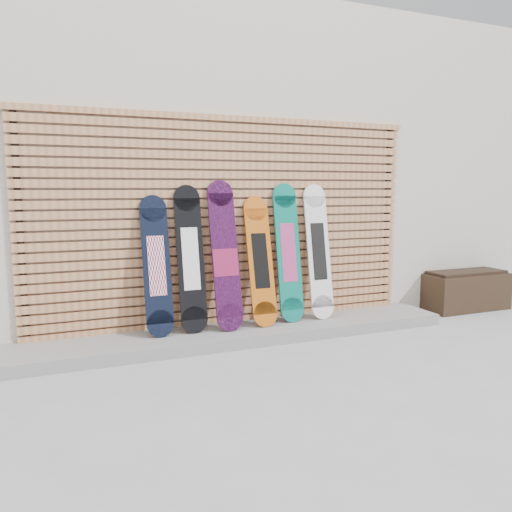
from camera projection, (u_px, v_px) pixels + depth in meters
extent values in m
plane|color=#98989A|center=(281.00, 358.00, 4.60)|extent=(80.00, 80.00, 0.00)
cube|color=beige|center=(216.00, 172.00, 7.76)|extent=(12.00, 5.00, 3.60)
cube|color=gray|center=(240.00, 333.00, 5.16)|extent=(4.60, 0.70, 0.12)
cube|color=#B5754B|center=(231.00, 319.00, 5.42)|extent=(4.20, 0.05, 0.08)
cube|color=#B5754B|center=(231.00, 311.00, 5.40)|extent=(4.20, 0.05, 0.08)
cube|color=#B5754B|center=(231.00, 302.00, 5.39)|extent=(4.20, 0.05, 0.07)
cube|color=#B5754B|center=(231.00, 293.00, 5.38)|extent=(4.20, 0.05, 0.07)
cube|color=#B5754B|center=(230.00, 284.00, 5.36)|extent=(4.20, 0.05, 0.07)
cube|color=#B5754B|center=(230.00, 275.00, 5.35)|extent=(4.20, 0.05, 0.07)
cube|color=#B5754B|center=(230.00, 266.00, 5.34)|extent=(4.20, 0.05, 0.07)
cube|color=#B5754B|center=(230.00, 258.00, 5.33)|extent=(4.20, 0.05, 0.07)
cube|color=#B5754B|center=(230.00, 249.00, 5.31)|extent=(4.20, 0.05, 0.07)
cube|color=#B5754B|center=(230.00, 239.00, 5.30)|extent=(4.20, 0.05, 0.08)
cube|color=#B5754B|center=(230.00, 230.00, 5.29)|extent=(4.20, 0.05, 0.08)
cube|color=#B5754B|center=(230.00, 221.00, 5.27)|extent=(4.20, 0.05, 0.08)
cube|color=#B5754B|center=(230.00, 212.00, 5.26)|extent=(4.20, 0.05, 0.08)
cube|color=#B5754B|center=(230.00, 203.00, 5.25)|extent=(4.20, 0.05, 0.08)
cube|color=#B5754B|center=(230.00, 194.00, 5.23)|extent=(4.20, 0.05, 0.08)
cube|color=#B5754B|center=(230.00, 184.00, 5.22)|extent=(4.20, 0.05, 0.08)
cube|color=#B5754B|center=(230.00, 175.00, 5.21)|extent=(4.20, 0.05, 0.08)
cube|color=#B5754B|center=(230.00, 165.00, 5.20)|extent=(4.20, 0.05, 0.08)
cube|color=#B5754B|center=(230.00, 156.00, 5.18)|extent=(4.20, 0.05, 0.08)
cube|color=#B5754B|center=(229.00, 146.00, 5.17)|extent=(4.20, 0.05, 0.08)
cube|color=#B5754B|center=(229.00, 137.00, 5.16)|extent=(4.20, 0.05, 0.08)
cube|color=#B5754B|center=(229.00, 127.00, 5.14)|extent=(4.20, 0.05, 0.08)
cube|color=black|center=(20.00, 236.00, 4.56)|extent=(0.06, 0.04, 2.23)
cube|color=black|center=(386.00, 224.00, 6.06)|extent=(0.06, 0.04, 2.23)
cube|color=#B5754B|center=(229.00, 118.00, 5.13)|extent=(4.26, 0.07, 0.06)
cube|color=black|center=(465.00, 291.00, 6.42)|extent=(1.12, 0.47, 0.47)
cube|color=black|center=(466.00, 272.00, 6.39)|extent=(1.03, 0.37, 0.04)
cube|color=black|center=(157.00, 266.00, 4.85)|extent=(0.27, 0.26, 1.11)
cylinder|color=black|center=(160.00, 324.00, 4.82)|extent=(0.27, 0.08, 0.27)
cylinder|color=black|center=(153.00, 209.00, 4.89)|extent=(0.27, 0.08, 0.27)
cube|color=white|center=(157.00, 266.00, 4.85)|extent=(0.17, 0.15, 0.58)
cube|color=black|center=(190.00, 259.00, 4.98)|extent=(0.27, 0.25, 1.20)
cylinder|color=black|center=(194.00, 320.00, 4.96)|extent=(0.27, 0.07, 0.27)
cylinder|color=black|center=(187.00, 198.00, 5.00)|extent=(0.27, 0.07, 0.27)
cube|color=white|center=(190.00, 259.00, 4.98)|extent=(0.17, 0.14, 0.62)
cube|color=black|center=(225.00, 255.00, 5.08)|extent=(0.28, 0.31, 1.25)
cylinder|color=black|center=(230.00, 318.00, 5.03)|extent=(0.28, 0.08, 0.27)
cylinder|color=black|center=(220.00, 193.00, 5.12)|extent=(0.28, 0.08, 0.27)
cube|color=#8B1B48|center=(226.00, 263.00, 5.07)|extent=(0.26, 0.09, 0.28)
cube|color=#C05D14|center=(260.00, 261.00, 5.24)|extent=(0.27, 0.29, 1.09)
cylinder|color=#C05D14|center=(265.00, 314.00, 5.19)|extent=(0.27, 0.09, 0.27)
cylinder|color=#C05D14|center=(255.00, 208.00, 5.29)|extent=(0.27, 0.09, 0.27)
cube|color=black|center=(260.00, 261.00, 5.24)|extent=(0.17, 0.17, 0.57)
cube|color=#0B6F5F|center=(288.00, 253.00, 5.39)|extent=(0.27, 0.25, 1.22)
cylinder|color=#0B6F5F|center=(292.00, 310.00, 5.36)|extent=(0.27, 0.07, 0.27)
cylinder|color=#0B6F5F|center=(284.00, 196.00, 5.41)|extent=(0.27, 0.07, 0.27)
cube|color=#C44588|center=(288.00, 253.00, 5.39)|extent=(0.17, 0.14, 0.63)
cube|color=white|center=(318.00, 251.00, 5.52)|extent=(0.27, 0.25, 1.22)
cylinder|color=white|center=(323.00, 307.00, 5.49)|extent=(0.27, 0.07, 0.27)
cylinder|color=white|center=(314.00, 196.00, 5.54)|extent=(0.27, 0.07, 0.27)
cube|color=black|center=(318.00, 251.00, 5.52)|extent=(0.17, 0.14, 0.62)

